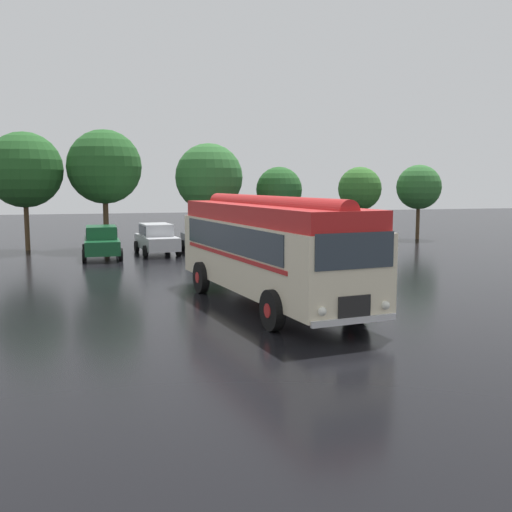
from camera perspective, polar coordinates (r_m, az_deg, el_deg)
ground_plane at (r=19.46m, az=3.95°, el=-4.55°), size 120.00×120.00×0.00m
vintage_bus at (r=18.94m, az=1.20°, el=0.95°), size 3.90×10.34×3.49m
car_near_left at (r=31.95m, az=-14.49°, el=1.32°), size 1.99×4.22×1.66m
car_mid_left at (r=33.12m, az=-9.45°, el=1.64°), size 2.29×4.36×1.66m
car_mid_right at (r=33.32m, az=-5.09°, el=1.74°), size 2.13×4.28×1.66m
car_far_right at (r=33.85m, az=0.45°, el=1.85°), size 2.15×4.29×1.66m
box_van at (r=34.15m, az=5.32°, el=2.73°), size 2.73×5.92×2.50m
tree_far_left at (r=36.82m, az=-21.11°, el=7.62°), size 4.31×4.31×6.77m
tree_left_of_centre at (r=36.63m, az=-14.21°, el=8.22°), size 4.33×4.33×6.98m
tree_centre at (r=38.06m, az=-4.44°, el=7.40°), size 4.24×4.24×6.34m
tree_right_of_centre at (r=39.13m, az=2.30°, el=6.26°), size 2.99×2.99×4.91m
tree_far_right at (r=40.66m, az=9.77°, el=6.40°), size 2.89×2.89×4.93m
tree_extra_right at (r=42.78m, az=15.23°, el=6.40°), size 3.05×3.05×5.11m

